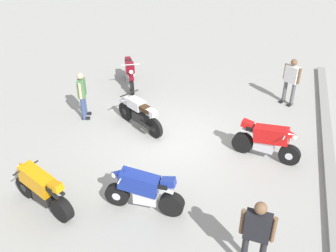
# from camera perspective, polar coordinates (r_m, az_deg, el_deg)

# --- Properties ---
(ground_plane) EXTENTS (40.00, 40.00, 0.00)m
(ground_plane) POSITION_cam_1_polar(r_m,az_deg,el_deg) (11.85, 0.30, -2.22)
(ground_plane) COLOR #9E9E99
(curb_edge) EXTENTS (14.00, 0.30, 0.15)m
(curb_edge) POSITION_cam_1_polar(r_m,az_deg,el_deg) (11.61, 22.72, -5.42)
(curb_edge) COLOR gray
(curb_edge) RESTS_ON ground
(motorcycle_silver_cruiser) EXTENTS (1.17, 1.86, 1.09)m
(motorcycle_silver_cruiser) POSITION_cam_1_polar(r_m,az_deg,el_deg) (12.24, -4.20, 1.78)
(motorcycle_silver_cruiser) COLOR black
(motorcycle_silver_cruiser) RESTS_ON ground
(motorcycle_blue_sportbike) EXTENTS (0.70, 1.96, 1.14)m
(motorcycle_blue_sportbike) POSITION_cam_1_polar(r_m,az_deg,el_deg) (9.18, -3.69, -9.37)
(motorcycle_blue_sportbike) COLOR black
(motorcycle_blue_sportbike) RESTS_ON ground
(motorcycle_maroon_cruiser) EXTENTS (1.92, 1.07, 1.09)m
(motorcycle_maroon_cruiser) POSITION_cam_1_polar(r_m,az_deg,el_deg) (15.10, -5.65, 7.78)
(motorcycle_maroon_cruiser) COLOR black
(motorcycle_maroon_cruiser) RESTS_ON ground
(motorcycle_orange_sportbike) EXTENTS (0.94, 1.90, 1.14)m
(motorcycle_orange_sportbike) POSITION_cam_1_polar(r_m,az_deg,el_deg) (9.68, -18.23, -8.67)
(motorcycle_orange_sportbike) COLOR black
(motorcycle_orange_sportbike) RESTS_ON ground
(motorcycle_red_sportbike) EXTENTS (0.72, 1.95, 1.14)m
(motorcycle_red_sportbike) POSITION_cam_1_polar(r_m,az_deg,el_deg) (11.17, 14.43, -2.02)
(motorcycle_red_sportbike) COLOR black
(motorcycle_red_sportbike) RESTS_ON ground
(person_in_black_shirt) EXTENTS (0.33, 0.68, 1.78)m
(person_in_black_shirt) POSITION_cam_1_polar(r_m,az_deg,el_deg) (7.81, 12.95, -15.05)
(person_in_black_shirt) COLOR #262628
(person_in_black_shirt) RESTS_ON ground
(person_in_white_shirt) EXTENTS (0.49, 0.60, 1.69)m
(person_in_white_shirt) POSITION_cam_1_polar(r_m,az_deg,el_deg) (14.16, 17.72, 6.65)
(person_in_white_shirt) COLOR #59595B
(person_in_white_shirt) RESTS_ON ground
(person_in_green_shirt) EXTENTS (0.63, 0.42, 1.62)m
(person_in_green_shirt) POSITION_cam_1_polar(r_m,az_deg,el_deg) (12.95, -12.56, 4.80)
(person_in_green_shirt) COLOR #384772
(person_in_green_shirt) RESTS_ON ground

